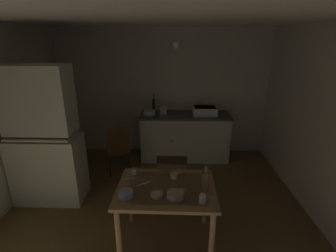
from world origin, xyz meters
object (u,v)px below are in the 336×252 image
at_px(sink_basin, 205,111).
at_px(glass_bottle, 205,181).
at_px(mug_tall, 174,175).
at_px(hutch_cabinet, 44,142).
at_px(dining_table, 166,195).
at_px(chair_by_counter, 118,149).
at_px(hand_pump, 154,105).
at_px(chair_far_side, 172,179).
at_px(mixing_bowl_counter, 149,113).
at_px(serving_bowl_wide, 175,195).

relative_size(sink_basin, glass_bottle, 1.54).
distance_m(mug_tall, glass_bottle, 0.42).
height_order(hutch_cabinet, dining_table, hutch_cabinet).
height_order(chair_by_counter, mug_tall, chair_by_counter).
distance_m(hand_pump, mug_tall, 2.13).
height_order(dining_table, mug_tall, mug_tall).
bearing_deg(chair_far_side, chair_by_counter, 134.26).
bearing_deg(hutch_cabinet, glass_bottle, -22.05).
height_order(sink_basin, mixing_bowl_counter, sink_basin).
xyz_separation_m(chair_far_side, chair_by_counter, (-0.93, 0.96, 0.00)).
xyz_separation_m(chair_far_side, serving_bowl_wide, (0.04, -0.81, 0.31)).
distance_m(hutch_cabinet, serving_bowl_wide, 2.05).
bearing_deg(chair_far_side, mug_tall, -86.95).
relative_size(hutch_cabinet, mixing_bowl_counter, 9.19).
distance_m(mixing_bowl_counter, chair_by_counter, 0.90).
xyz_separation_m(sink_basin, chair_far_side, (-0.60, -1.60, -0.51)).
bearing_deg(dining_table, hand_pump, 97.78).
xyz_separation_m(sink_basin, serving_bowl_wide, (-0.56, -2.40, -0.20)).
distance_m(chair_far_side, chair_by_counter, 1.34).
relative_size(dining_table, glass_bottle, 3.73).
bearing_deg(hutch_cabinet, mug_tall, -18.78).
bearing_deg(sink_basin, glass_bottle, -96.35).
bearing_deg(serving_bowl_wide, hutch_cabinet, 151.27).
bearing_deg(mug_tall, sink_basin, 74.10).
xyz_separation_m(hutch_cabinet, hand_pump, (1.38, 1.46, 0.15)).
relative_size(chair_by_counter, glass_bottle, 3.05).
bearing_deg(glass_bottle, chair_by_counter, 128.09).
distance_m(hand_pump, mixing_bowl_counter, 0.17).
relative_size(chair_far_side, mug_tall, 9.49).
bearing_deg(hutch_cabinet, serving_bowl_wide, -28.73).
distance_m(dining_table, serving_bowl_wide, 0.24).
height_order(hand_pump, dining_table, hand_pump).
bearing_deg(mixing_bowl_counter, serving_bowl_wide, -78.52).
xyz_separation_m(hutch_cabinet, mixing_bowl_counter, (1.31, 1.37, 0.02)).
distance_m(chair_by_counter, mug_tall, 1.71).
bearing_deg(serving_bowl_wide, hand_pump, 99.42).
bearing_deg(mug_tall, dining_table, -112.33).
relative_size(mug_tall, glass_bottle, 0.31).
relative_size(mixing_bowl_counter, dining_table, 0.20).
distance_m(mixing_bowl_counter, chair_far_side, 1.68).
distance_m(hand_pump, chair_by_counter, 1.07).
height_order(mixing_bowl_counter, mug_tall, mixing_bowl_counter).
xyz_separation_m(hutch_cabinet, glass_bottle, (2.10, -0.85, -0.06)).
bearing_deg(serving_bowl_wide, mug_tall, 92.01).
bearing_deg(hutch_cabinet, mixing_bowl_counter, 46.20).
bearing_deg(mixing_bowl_counter, chair_far_side, -74.06).
xyz_separation_m(chair_by_counter, glass_bottle, (1.28, -1.63, 0.39)).
distance_m(chair_far_side, mug_tall, 0.53).
xyz_separation_m(chair_by_counter, serving_bowl_wide, (0.97, -1.76, 0.31)).
distance_m(hand_pump, serving_bowl_wide, 2.50).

